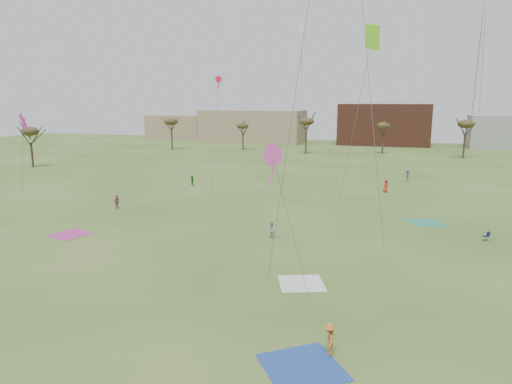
% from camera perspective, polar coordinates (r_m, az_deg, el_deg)
% --- Properties ---
extents(ground, '(260.00, 260.00, 0.00)m').
position_cam_1_polar(ground, '(27.86, -8.04, -15.89)').
color(ground, '#32591B').
rests_on(ground, ground).
extents(flyer_mid_b, '(0.83, 1.20, 1.70)m').
position_cam_1_polar(flyer_mid_b, '(24.45, 9.23, -17.81)').
color(flyer_mid_b, '#BC6A23').
rests_on(flyer_mid_b, ground).
extents(spectator_mid_d, '(0.51, 1.01, 1.66)m').
position_cam_1_polar(spectator_mid_d, '(57.07, -17.12, -1.19)').
color(spectator_mid_d, '#AC477C').
rests_on(spectator_mid_d, ground).
extents(spectator_mid_e, '(1.02, 0.99, 1.66)m').
position_cam_1_polar(spectator_mid_e, '(42.77, 1.95, -4.79)').
color(spectator_mid_e, '#BCBCBC').
rests_on(spectator_mid_e, ground).
extents(flyer_far_a, '(0.90, 1.44, 1.48)m').
position_cam_1_polar(flyer_far_a, '(70.45, -8.02, 1.44)').
color(flyer_far_a, '#256722').
rests_on(flyer_far_a, ground).
extents(flyer_far_b, '(1.00, 1.07, 1.84)m').
position_cam_1_polar(flyer_far_b, '(66.89, 16.02, 0.74)').
color(flyer_far_b, red).
rests_on(flyer_far_b, ground).
extents(flyer_far_c, '(0.74, 1.19, 1.76)m').
position_cam_1_polar(flyer_far_c, '(77.33, 18.50, 1.95)').
color(flyer_far_c, navy).
rests_on(flyer_far_c, ground).
extents(blanket_blue, '(5.08, 5.08, 0.03)m').
position_cam_1_polar(blanket_blue, '(23.70, 5.85, -21.11)').
color(blanket_blue, '#23489A').
rests_on(blanket_blue, ground).
extents(blanket_cream, '(4.02, 4.02, 0.03)m').
position_cam_1_polar(blanket_cream, '(32.96, 5.73, -11.38)').
color(blanket_cream, white).
rests_on(blanket_cream, ground).
extents(blanket_plum, '(3.86, 3.86, 0.03)m').
position_cam_1_polar(blanket_plum, '(47.74, -22.32, -4.97)').
color(blanket_plum, '#AF3686').
rests_on(blanket_plum, ground).
extents(blanket_olive, '(4.27, 4.27, 0.03)m').
position_cam_1_polar(blanket_olive, '(51.68, 20.52, -3.63)').
color(blanket_olive, '#318861').
rests_on(blanket_olive, ground).
extents(camp_chair_right, '(0.67, 0.64, 0.87)m').
position_cam_1_polar(camp_chair_right, '(47.29, 26.93, -5.18)').
color(camp_chair_right, '#131636').
rests_on(camp_chair_right, ground).
extents(kites_aloft, '(65.02, 70.48, 26.48)m').
position_cam_1_polar(kites_aloft, '(51.01, 7.25, 20.53)').
color(kites_aloft, red).
rests_on(kites_aloft, ground).
extents(tree_line, '(117.44, 49.32, 8.91)m').
position_cam_1_polar(tree_line, '(102.37, 10.38, 8.00)').
color(tree_line, '#3A2B1E').
rests_on(tree_line, ground).
extents(building_tan, '(32.00, 14.00, 10.00)m').
position_cam_1_polar(building_tan, '(144.91, -0.43, 8.28)').
color(building_tan, '#937F60').
rests_on(building_tan, ground).
extents(building_brick, '(26.00, 16.00, 12.00)m').
position_cam_1_polar(building_brick, '(142.42, 15.85, 8.20)').
color(building_brick, brown).
rests_on(building_brick, ground).
extents(building_tan_west, '(20.00, 12.00, 8.00)m').
position_cam_1_polar(building_tan_west, '(163.27, -9.75, 8.11)').
color(building_tan_west, '#937F60').
rests_on(building_tan_west, ground).
extents(radio_tower, '(1.51, 1.72, 41.00)m').
position_cam_1_polar(radio_tower, '(148.46, 26.14, 12.71)').
color(radio_tower, '#9EA3A8').
rests_on(radio_tower, ground).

